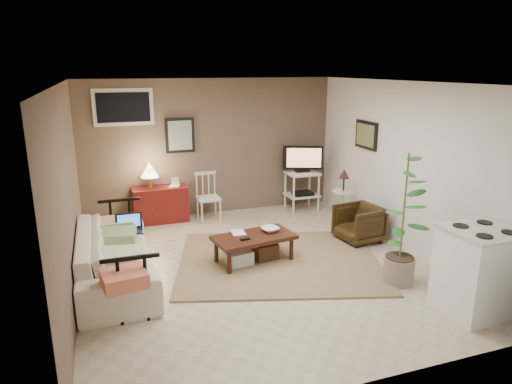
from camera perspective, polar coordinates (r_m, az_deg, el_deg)
name	(u,v)px	position (r m, az deg, el deg)	size (l,w,h in m)	color
floor	(258,266)	(6.19, 0.20, -9.29)	(5.00, 5.00, 0.00)	#C1B293
art_back	(180,135)	(7.98, -9.48, 7.00)	(0.50, 0.03, 0.60)	black
art_right	(366,135)	(7.63, 13.61, 6.94)	(0.03, 0.60, 0.45)	black
window	(123,107)	(7.82, -16.25, 10.13)	(0.96, 0.03, 0.60)	silver
rug	(279,261)	(6.34, 2.91, -8.59)	(2.70, 2.16, 0.03)	#8A7350
coffee_table	(254,247)	(6.23, -0.31, -6.84)	(1.16, 0.73, 0.41)	#3D1D10
sofa	(115,248)	(5.92, -17.27, -6.65)	(2.23, 0.65, 0.87)	silver
sofa_pillows	(119,247)	(5.65, -16.70, -6.61)	(0.43, 2.12, 0.15)	beige
sofa_end_rails	(126,251)	(5.95, -15.98, -7.09)	(0.60, 2.22, 0.75)	black
laptop	(129,226)	(6.24, -15.54, -4.11)	(0.34, 0.25, 0.23)	black
red_console	(159,201)	(7.97, -11.98, -1.13)	(0.91, 0.41, 1.05)	maroon
spindle_chair	(208,198)	(7.92, -5.99, -0.79)	(0.39, 0.39, 0.83)	silver
tv_stand	(302,177)	(8.41, 5.81, 1.93)	(0.69, 0.47, 1.21)	silver
side_table	(343,190)	(7.80, 10.86, 0.27)	(0.35, 0.35, 0.95)	silver
armchair	(359,222)	(7.12, 12.75, -3.66)	(0.60, 0.56, 0.62)	black
potted_plant	(403,215)	(5.71, 17.96, -2.74)	(0.41, 0.41, 1.66)	gray
stove	(479,271)	(5.51, 26.08, -8.83)	(0.73, 0.68, 0.96)	white
bowl	(270,223)	(6.29, 1.79, -3.92)	(0.24, 0.06, 0.24)	#3D1D10
book_table	(232,226)	(6.20, -3.06, -4.21)	(0.18, 0.02, 0.24)	#3D1D10
book_console	(169,180)	(7.91, -10.79, 1.50)	(0.17, 0.02, 0.23)	#3D1D10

